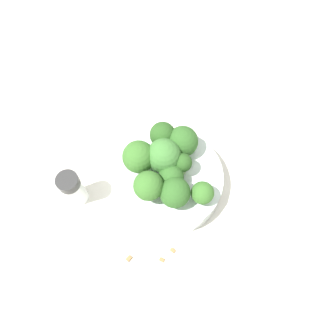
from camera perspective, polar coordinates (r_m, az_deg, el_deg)
name	(u,v)px	position (r m, az deg, el deg)	size (l,w,h in m)	color
ground_plane	(168,185)	(0.61, 0.00, -2.96)	(3.00, 3.00, 0.00)	silver
bowl	(168,181)	(0.59, 0.00, -2.20)	(0.19, 0.19, 0.04)	silver
broccoli_floret_0	(171,177)	(0.54, 0.53, -1.59)	(0.04, 0.04, 0.05)	#8EB770
broccoli_floret_1	(164,156)	(0.55, -0.72, 2.13)	(0.06, 0.06, 0.07)	#84AD66
broccoli_floret_2	(139,157)	(0.55, -5.10, 1.92)	(0.06, 0.06, 0.06)	#84AD66
broccoli_floret_3	(183,164)	(0.55, 2.54, 0.78)	(0.03, 0.03, 0.05)	#8EB770
broccoli_floret_4	(146,184)	(0.52, -3.79, -2.86)	(0.05, 0.05, 0.06)	#84AD66
broccoli_floret_5	(175,193)	(0.53, 1.22, -4.30)	(0.05, 0.05, 0.06)	#8EB770
broccoli_floret_6	(183,142)	(0.57, 2.56, 4.62)	(0.05, 0.05, 0.06)	#8EB770
broccoli_floret_7	(202,193)	(0.53, 6.02, -4.35)	(0.04, 0.04, 0.05)	#84AD66
broccoli_floret_8	(163,135)	(0.57, -0.94, 5.76)	(0.05, 0.05, 0.06)	#84AD66
pepper_shaker	(73,189)	(0.58, -16.20, -3.48)	(0.04, 0.04, 0.08)	silver
almond_crumb_0	(162,260)	(0.57, -1.09, -15.66)	(0.01, 0.01, 0.01)	olive
almond_crumb_1	(173,250)	(0.57, 0.84, -14.11)	(0.01, 0.01, 0.01)	olive
almond_crumb_2	(129,258)	(0.57, -6.86, -15.34)	(0.01, 0.01, 0.01)	olive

